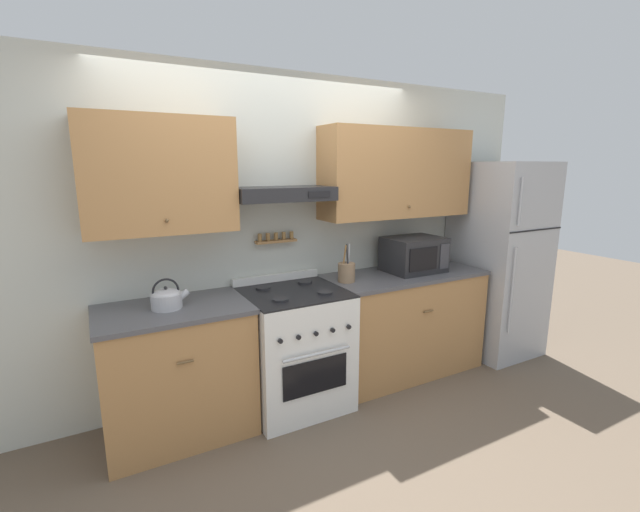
{
  "coord_description": "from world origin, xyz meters",
  "views": [
    {
      "loc": [
        -1.3,
        -2.51,
        1.83
      ],
      "look_at": [
        0.22,
        0.27,
        1.17
      ],
      "focal_mm": 24.0,
      "sensor_mm": 36.0,
      "label": 1
    }
  ],
  "objects": [
    {
      "name": "utensil_crock",
      "position": [
        0.49,
        0.33,
        1.0
      ],
      "size": [
        0.14,
        0.14,
        0.31
      ],
      "color": "#8E7051",
      "rests_on": "counter_right"
    },
    {
      "name": "wall_back",
      "position": [
        0.11,
        0.61,
        1.46
      ],
      "size": [
        5.2,
        0.46,
        2.55
      ],
      "color": "silver",
      "rests_on": "ground_plane"
    },
    {
      "name": "tea_kettle",
      "position": [
        -0.9,
        0.33,
        0.99
      ],
      "size": [
        0.25,
        0.2,
        0.2
      ],
      "color": "#B7B7BC",
      "rests_on": "counter_left"
    },
    {
      "name": "refrigerator",
      "position": [
        2.21,
        0.26,
        0.94
      ],
      "size": [
        0.71,
        0.78,
        1.87
      ],
      "color": "#ADAFB5",
      "rests_on": "ground_plane"
    },
    {
      "name": "stove_range",
      "position": [
        0.0,
        0.29,
        0.46
      ],
      "size": [
        0.74,
        0.73,
        0.97
      ],
      "color": "white",
      "rests_on": "ground_plane"
    },
    {
      "name": "ground_plane",
      "position": [
        0.0,
        0.0,
        0.0
      ],
      "size": [
        16.0,
        16.0,
        0.0
      ],
      "primitive_type": "plane",
      "color": "brown"
    },
    {
      "name": "counter_right",
      "position": [
        1.09,
        0.33,
        0.46
      ],
      "size": [
        1.44,
        0.66,
        0.92
      ],
      "color": "#AD7A47",
      "rests_on": "ground_plane"
    },
    {
      "name": "counter_left",
      "position": [
        -0.86,
        0.33,
        0.46
      ],
      "size": [
        0.98,
        0.66,
        0.92
      ],
      "color": "#AD7A47",
      "rests_on": "ground_plane"
    },
    {
      "name": "microwave",
      "position": [
        1.2,
        0.35,
        1.07
      ],
      "size": [
        0.5,
        0.39,
        0.3
      ],
      "color": "#232326",
      "rests_on": "counter_right"
    }
  ]
}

